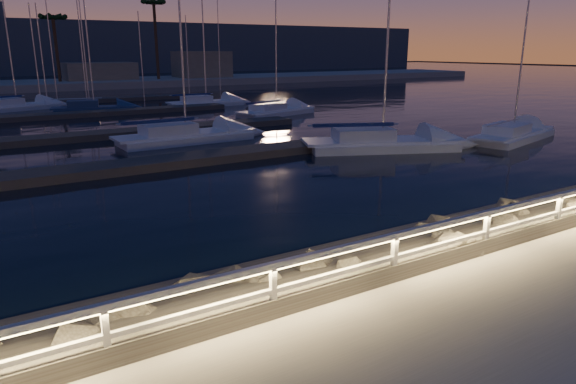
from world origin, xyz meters
name	(u,v)px	position (x,y,z in m)	size (l,w,h in m)	color
ground	(456,260)	(0.00, 0.00, 0.00)	(400.00, 400.00, 0.00)	#A7A097
harbor_water	(122,130)	(0.00, 31.22, -0.97)	(400.00, 440.00, 0.60)	black
guard_rail	(457,229)	(-0.07, 0.00, 0.77)	(44.11, 0.12, 1.06)	white
riprap	(417,245)	(0.33, 1.57, -0.23)	(42.02, 3.23, 1.46)	#69645A
floating_docks	(117,120)	(0.00, 32.50, -0.40)	(22.00, 36.00, 0.40)	#584F49
far_shore	(43,82)	(-0.12, 74.05, 0.29)	(160.00, 14.00, 5.20)	#A7A097
palm_center	(53,20)	(2.00, 73.00, 8.78)	(3.00, 3.00, 9.70)	#4F3925
palm_right	(154,6)	(16.00, 72.00, 11.03)	(3.00, 3.00, 12.20)	#4F3925
sailboat_c	(378,142)	(9.71, 13.87, -0.15)	(9.01, 5.70, 14.90)	white
sailboat_d	(512,134)	(18.76, 11.94, -0.19)	(8.39, 4.27, 13.66)	white
sailboat_g	(182,135)	(1.27, 21.83, -0.16)	(8.61, 2.87, 14.44)	white
sailboat_h	(275,111)	(12.62, 30.39, -0.20)	(8.13, 4.42, 13.25)	white
sailboat_j	(92,108)	(-0.21, 40.45, -0.19)	(7.34, 3.61, 12.05)	navy
sailboat_k	(15,106)	(-5.88, 46.05, -0.18)	(8.02, 4.51, 13.13)	white
sailboat_l	(204,102)	(10.35, 40.33, -0.20)	(7.70, 2.37, 12.96)	white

